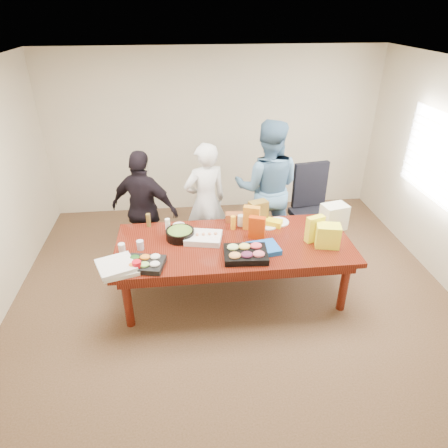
{
  "coord_description": "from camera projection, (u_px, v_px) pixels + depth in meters",
  "views": [
    {
      "loc": [
        -0.56,
        -3.99,
        3.25
      ],
      "look_at": [
        -0.11,
        0.1,
        0.95
      ],
      "focal_mm": 31.86,
      "sensor_mm": 36.0,
      "label": 1
    }
  ],
  "objects": [
    {
      "name": "floor",
      "position": [
        233.0,
        293.0,
        5.1
      ],
      "size": [
        5.5,
        5.0,
        0.02
      ],
      "primitive_type": "cube",
      "color": "#47301E",
      "rests_on": "ground"
    },
    {
      "name": "ceiling",
      "position": [
        236.0,
        68.0,
        3.78
      ],
      "size": [
        5.5,
        5.0,
        0.02
      ],
      "primitive_type": "cube",
      "color": "white",
      "rests_on": "wall_back"
    },
    {
      "name": "wall_back",
      "position": [
        215.0,
        133.0,
        6.61
      ],
      "size": [
        5.5,
        0.04,
        2.7
      ],
      "primitive_type": "cube",
      "color": "beige",
      "rests_on": "floor"
    },
    {
      "name": "wall_front",
      "position": [
        293.0,
        383.0,
        2.27
      ],
      "size": [
        5.5,
        0.04,
        2.7
      ],
      "primitive_type": "cube",
      "color": "beige",
      "rests_on": "floor"
    },
    {
      "name": "window_panel",
      "position": [
        436.0,
        157.0,
        5.15
      ],
      "size": [
        0.03,
        1.4,
        1.1
      ],
      "primitive_type": "cube",
      "color": "white",
      "rests_on": "wall_right"
    },
    {
      "name": "window_blinds",
      "position": [
        433.0,
        157.0,
        5.14
      ],
      "size": [
        0.04,
        1.36,
        1.0
      ],
      "primitive_type": "cube",
      "color": "beige",
      "rests_on": "wall_right"
    },
    {
      "name": "conference_table",
      "position": [
        234.0,
        268.0,
        4.92
      ],
      "size": [
        2.8,
        1.2,
        0.75
      ],
      "primitive_type": "cube",
      "color": "#4C1C0F",
      "rests_on": "floor"
    },
    {
      "name": "office_chair",
      "position": [
        313.0,
        213.0,
        5.7
      ],
      "size": [
        0.71,
        0.71,
        1.22
      ],
      "primitive_type": "cube",
      "rotation": [
        0.0,
        0.0,
        0.16
      ],
      "color": "black",
      "rests_on": "floor"
    },
    {
      "name": "person_center",
      "position": [
        206.0,
        202.0,
        5.49
      ],
      "size": [
        0.71,
        0.58,
        1.68
      ],
      "primitive_type": "imported",
      "rotation": [
        0.0,
        0.0,
        3.47
      ],
      "color": "silver",
      "rests_on": "floor"
    },
    {
      "name": "person_right",
      "position": [
        267.0,
        188.0,
        5.58
      ],
      "size": [
        1.09,
        0.93,
        1.94
      ],
      "primitive_type": "imported",
      "rotation": [
        0.0,
        0.0,
        2.91
      ],
      "color": "#466C91",
      "rests_on": "floor"
    },
    {
      "name": "person_left",
      "position": [
        145.0,
        210.0,
        5.33
      ],
      "size": [
        1.04,
        0.76,
        1.64
      ],
      "primitive_type": "imported",
      "rotation": [
        0.0,
        0.0,
        2.72
      ],
      "color": "black",
      "rests_on": "floor"
    },
    {
      "name": "veggie_tray",
      "position": [
        145.0,
        264.0,
        4.29
      ],
      "size": [
        0.47,
        0.4,
        0.06
      ],
      "primitive_type": "cube",
      "rotation": [
        0.0,
        0.0,
        -0.22
      ],
      "color": "black",
      "rests_on": "conference_table"
    },
    {
      "name": "fruit_tray",
      "position": [
        246.0,
        254.0,
        4.45
      ],
      "size": [
        0.51,
        0.41,
        0.07
      ],
      "primitive_type": "cube",
      "rotation": [
        0.0,
        0.0,
        -0.07
      ],
      "color": "black",
      "rests_on": "conference_table"
    },
    {
      "name": "sheet_cake",
      "position": [
        203.0,
        238.0,
        4.76
      ],
      "size": [
        0.48,
        0.4,
        0.07
      ],
      "primitive_type": "cube",
      "rotation": [
        0.0,
        0.0,
        -0.22
      ],
      "color": "white",
      "rests_on": "conference_table"
    },
    {
      "name": "salad_bowl",
      "position": [
        180.0,
        234.0,
        4.79
      ],
      "size": [
        0.4,
        0.4,
        0.11
      ],
      "primitive_type": "cylinder",
      "rotation": [
        0.0,
        0.0,
        -0.16
      ],
      "color": "black",
      "rests_on": "conference_table"
    },
    {
      "name": "chip_bag_blue",
      "position": [
        261.0,
        249.0,
        4.56
      ],
      "size": [
        0.44,
        0.36,
        0.06
      ],
      "primitive_type": "cube",
      "rotation": [
        0.0,
        0.0,
        0.17
      ],
      "color": "#1754B2",
      "rests_on": "conference_table"
    },
    {
      "name": "chip_bag_red",
      "position": [
        257.0,
        228.0,
        4.76
      ],
      "size": [
        0.21,
        0.14,
        0.28
      ],
      "primitive_type": "cube",
      "rotation": [
        0.0,
        0.0,
        -0.36
      ],
      "color": "#B02F04",
      "rests_on": "conference_table"
    },
    {
      "name": "chip_bag_yellow",
      "position": [
        315.0,
        229.0,
        4.7
      ],
      "size": [
        0.23,
        0.15,
        0.32
      ],
      "primitive_type": "cube",
      "rotation": [
        0.0,
        0.0,
        0.31
      ],
      "color": "yellow",
      "rests_on": "conference_table"
    },
    {
      "name": "chip_bag_orange",
      "position": [
        251.0,
        218.0,
        4.94
      ],
      "size": [
        0.22,
        0.15,
        0.31
      ],
      "primitive_type": "cube",
      "rotation": [
        0.0,
        0.0,
        -0.34
      ],
      "color": "orange",
      "rests_on": "conference_table"
    },
    {
      "name": "mayo_jar",
      "position": [
        241.0,
        220.0,
        5.06
      ],
      "size": [
        0.11,
        0.11,
        0.14
      ],
      "primitive_type": "cylinder",
      "rotation": [
        0.0,
        0.0,
        0.24
      ],
      "color": "silver",
      "rests_on": "conference_table"
    },
    {
      "name": "mustard_bottle",
      "position": [
        233.0,
        223.0,
        4.97
      ],
      "size": [
        0.08,
        0.08,
        0.18
      ],
      "primitive_type": "cylinder",
      "rotation": [
        0.0,
        0.0,
        0.33
      ],
      "color": "#FFA91B",
      "rests_on": "conference_table"
    },
    {
      "name": "dressing_bottle",
      "position": [
        148.0,
        220.0,
        5.03
      ],
      "size": [
        0.06,
        0.06,
        0.18
      ],
      "primitive_type": "cylinder",
      "rotation": [
        0.0,
        0.0,
        -0.08
      ],
      "color": "brown",
      "rests_on": "conference_table"
    },
    {
      "name": "ranch_bottle",
      "position": [
        168.0,
        226.0,
        4.9
      ],
      "size": [
        0.08,
        0.08,
        0.19
      ],
      "primitive_type": "cylinder",
      "rotation": [
        0.0,
        0.0,
        -0.25
      ],
      "color": "white",
      "rests_on": "conference_table"
    },
    {
      "name": "banana_bunch",
      "position": [
        273.0,
        223.0,
        5.08
      ],
      "size": [
        0.27,
        0.23,
        0.08
      ],
      "primitive_type": "cube",
      "rotation": [
        0.0,
        0.0,
        -0.51
      ],
      "color": "yellow",
      "rests_on": "conference_table"
    },
    {
      "name": "bread_loaf",
      "position": [
        236.0,
        217.0,
        5.17
      ],
      "size": [
        0.3,
        0.16,
        0.11
      ],
      "primitive_type": "cube",
      "rotation": [
        0.0,
        0.0,
        -0.12
      ],
      "color": "brown",
      "rests_on": "conference_table"
    },
    {
      "name": "kraft_bag",
      "position": [
        258.0,
        212.0,
        5.08
      ],
      "size": [
        0.27,
        0.21,
        0.31
      ],
      "primitive_type": "cube",
      "rotation": [
        0.0,
        0.0,
        0.34
      ],
      "color": "brown",
      "rests_on": "conference_table"
    },
    {
      "name": "red_cup",
      "position": [
        137.0,
        266.0,
        4.19
      ],
      "size": [
        0.1,
        0.1,
        0.13
      ],
      "primitive_type": "cylinder",
      "rotation": [
        0.0,
        0.0,
        -0.06
      ],
      "color": "red",
      "rests_on": "conference_table"
    },
    {
      "name": "clear_cup_a",
      "position": [
        122.0,
        248.0,
        4.53
      ],
      "size": [
        0.1,
        0.1,
        0.11
      ],
      "primitive_type": "cylinder",
      "rotation": [
        0.0,
        0.0,
        -0.31
      ],
      "color": "silver",
      "rests_on": "conference_table"
    },
    {
      "name": "clear_cup_b",
      "position": [
        140.0,
        245.0,
        4.58
      ],
      "size": [
        0.1,
        0.1,
        0.11
      ],
      "primitive_type": "cylinder",
      "rotation": [
        0.0,
        0.0,
        -0.27
      ],
      "color": "silver",
      "rests_on": "conference_table"
    },
    {
      "name": "pizza_box_lower",
      "position": [
        119.0,
        268.0,
        4.24
      ],
      "size": [
        0.46,
        0.46,
        0.04
      ],
      "primitive_type": "cube",
      "rotation": [
        0.0,
        0.0,
        0.27
      ],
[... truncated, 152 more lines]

